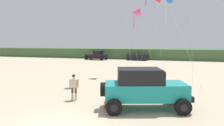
# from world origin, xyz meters

# --- Properties ---
(ground_plane) EXTENTS (220.00, 220.00, 0.00)m
(ground_plane) POSITION_xyz_m (0.00, 0.00, 0.00)
(ground_plane) COLOR tan
(dune_ridge) EXTENTS (90.00, 9.80, 2.26)m
(dune_ridge) POSITION_xyz_m (4.37, 41.43, 1.13)
(dune_ridge) COLOR #426038
(dune_ridge) RESTS_ON ground_plane
(jeep) EXTENTS (5.01, 3.58, 2.26)m
(jeep) POSITION_xyz_m (3.18, 3.49, 1.20)
(jeep) COLOR teal
(jeep) RESTS_ON ground_plane
(person_watching) EXTENTS (0.62, 0.36, 1.67)m
(person_watching) POSITION_xyz_m (-1.36, 3.97, 0.94)
(person_watching) COLOR #DBB28E
(person_watching) RESTS_ON ground_plane
(cooler_box) EXTENTS (0.65, 0.54, 0.38)m
(cooler_box) POSITION_xyz_m (1.34, 2.99, 0.19)
(cooler_box) COLOR #B21E23
(cooler_box) RESTS_ON ground_plane
(distant_pickup) EXTENTS (4.80, 2.89, 1.98)m
(distant_pickup) POSITION_xyz_m (-11.59, 33.99, 0.94)
(distant_pickup) COLOR black
(distant_pickup) RESTS_ON ground_plane
(distant_sedan) EXTENTS (4.37, 2.19, 1.20)m
(distant_sedan) POSITION_xyz_m (-2.94, 35.08, 0.60)
(distant_sedan) COLOR black
(distant_sedan) RESTS_ON ground_plane
(kite_yellow_diamond) EXTENTS (2.44, 4.83, 8.99)m
(kite_yellow_diamond) POSITION_xyz_m (2.74, 16.90, 8.40)
(kite_yellow_diamond) COLOR red
(kite_yellow_diamond) RESTS_ON ground_plane
(kite_pink_ribbon) EXTENTS (3.48, 6.45, 8.32)m
(kite_pink_ribbon) POSITION_xyz_m (3.85, 14.24, 7.83)
(kite_pink_ribbon) COLOR blue
(kite_pink_ribbon) RESTS_ON ground_plane
(kite_white_parafoil) EXTENTS (3.55, 2.58, 7.42)m
(kite_white_parafoil) POSITION_xyz_m (0.45, 14.87, 6.89)
(kite_white_parafoil) COLOR #E04C93
(kite_white_parafoil) RESTS_ON ground_plane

